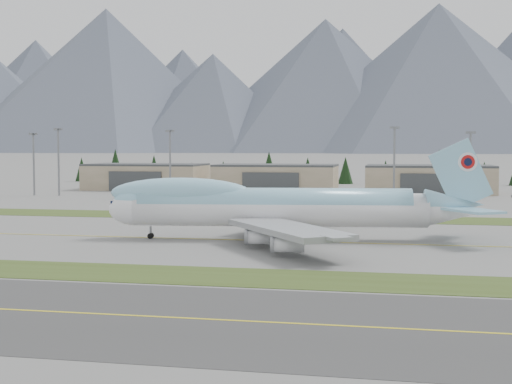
% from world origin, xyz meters
% --- Properties ---
extents(ground, '(7000.00, 7000.00, 0.00)m').
position_xyz_m(ground, '(0.00, 0.00, 0.00)').
color(ground, slate).
rests_on(ground, ground).
extents(grass_strip_near, '(400.00, 14.00, 0.08)m').
position_xyz_m(grass_strip_near, '(0.00, -38.00, 0.00)').
color(grass_strip_near, '#394B1B').
rests_on(grass_strip_near, ground).
extents(grass_strip_far, '(400.00, 18.00, 0.08)m').
position_xyz_m(grass_strip_far, '(0.00, 45.00, 0.00)').
color(grass_strip_far, '#394B1B').
rests_on(grass_strip_far, ground).
extents(asphalt_taxiway, '(400.00, 32.00, 0.04)m').
position_xyz_m(asphalt_taxiway, '(0.00, -62.00, 0.00)').
color(asphalt_taxiway, '#383838').
rests_on(asphalt_taxiway, ground).
extents(taxiway_line_main, '(400.00, 0.40, 0.02)m').
position_xyz_m(taxiway_line_main, '(0.00, 0.00, 0.00)').
color(taxiway_line_main, yellow).
rests_on(taxiway_line_main, ground).
extents(taxiway_line_near, '(400.00, 0.40, 0.02)m').
position_xyz_m(taxiway_line_near, '(0.00, -62.00, 0.00)').
color(taxiway_line_near, yellow).
rests_on(taxiway_line_near, ground).
extents(boeing_747_freighter, '(74.53, 63.68, 19.57)m').
position_xyz_m(boeing_747_freighter, '(10.00, 1.84, 6.45)').
color(boeing_747_freighter, white).
rests_on(boeing_747_freighter, ground).
extents(hangar_left, '(48.00, 26.60, 10.80)m').
position_xyz_m(hangar_left, '(-70.00, 149.90, 5.39)').
color(hangar_left, gray).
rests_on(hangar_left, ground).
extents(hangar_center, '(48.00, 26.60, 10.80)m').
position_xyz_m(hangar_center, '(-15.00, 149.90, 5.39)').
color(hangar_center, gray).
rests_on(hangar_center, ground).
extents(hangar_right, '(48.00, 26.60, 10.80)m').
position_xyz_m(hangar_right, '(45.00, 149.90, 5.39)').
color(hangar_right, gray).
rests_on(hangar_right, ground).
extents(floodlight_masts, '(203.23, 10.80, 24.62)m').
position_xyz_m(floodlight_masts, '(-7.32, 109.29, 16.56)').
color(floodlight_masts, slate).
rests_on(floodlight_masts, ground).
extents(service_vehicle_a, '(2.00, 3.68, 1.19)m').
position_xyz_m(service_vehicle_a, '(-43.71, 135.30, 0.00)').
color(service_vehicle_a, silver).
rests_on(service_vehicle_a, ground).
extents(service_vehicle_b, '(3.91, 3.27, 1.26)m').
position_xyz_m(service_vehicle_b, '(23.13, 114.09, 0.00)').
color(service_vehicle_b, gold).
rests_on(service_vehicle_b, ground).
extents(conifer_belt, '(267.29, 14.46, 16.83)m').
position_xyz_m(conifer_belt, '(-7.75, 211.24, 7.00)').
color(conifer_belt, black).
rests_on(conifer_belt, ground).
extents(mountain_ridge_front, '(4231.01, 1201.72, 526.49)m').
position_xyz_m(mountain_ridge_front, '(63.91, 2190.49, 227.16)').
color(mountain_ridge_front, '#454E5D').
rests_on(mountain_ridge_front, ground).
extents(mountain_ridge_rear, '(4465.93, 1076.55, 538.28)m').
position_xyz_m(mountain_ridge_rear, '(171.68, 2900.00, 259.36)').
color(mountain_ridge_rear, '#454E5D').
rests_on(mountain_ridge_rear, ground).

